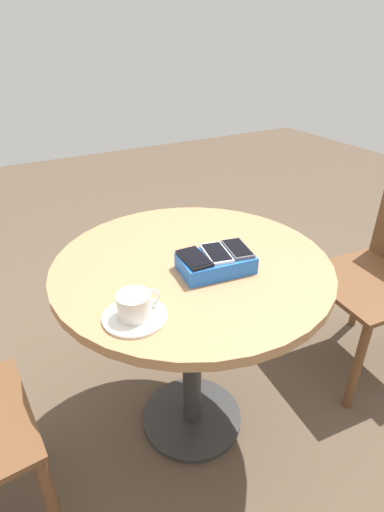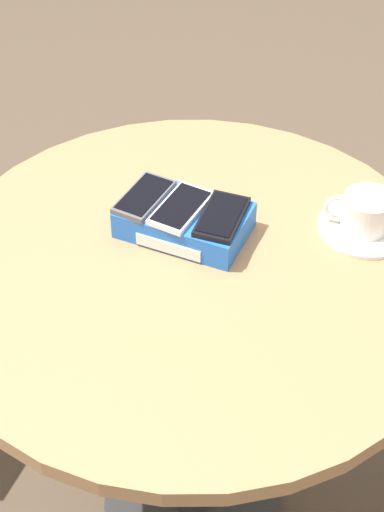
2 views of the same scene
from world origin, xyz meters
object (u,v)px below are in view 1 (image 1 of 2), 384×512
(phone_gray, at_px, (238,249))
(chair_far_side, at_px, (381,279))
(round_table, at_px, (192,296))
(coffee_cup, at_px, (135,304))
(saucer, at_px, (135,317))
(phone_white, at_px, (216,253))
(phone_box, at_px, (216,263))
(phone_black, at_px, (194,258))

(phone_gray, relative_size, chair_far_side, 0.16)
(round_table, height_order, phone_gray, phone_gray)
(round_table, relative_size, coffee_cup, 7.38)
(round_table, height_order, coffee_cup, coffee_cup)
(coffee_cup, bearing_deg, saucer, 5.75)
(coffee_cup, bearing_deg, phone_gray, -166.57)
(phone_white, height_order, saucer, phone_white)
(saucer, relative_size, chair_far_side, 0.20)
(round_table, distance_m, phone_gray, 0.23)
(phone_box, xyz_separation_m, phone_black, (0.07, -0.01, 0.03))
(phone_white, bearing_deg, phone_black, -3.28)
(phone_white, xyz_separation_m, phone_black, (0.07, -0.00, 0.00))
(phone_black, distance_m, saucer, 0.26)
(phone_gray, xyz_separation_m, saucer, (0.37, 0.09, -0.05))
(phone_gray, relative_size, phone_white, 0.97)
(phone_gray, xyz_separation_m, phone_black, (0.14, -0.01, 0.00))
(phone_box, bearing_deg, round_table, -64.75)
(phone_black, bearing_deg, phone_gray, 174.31)
(phone_black, distance_m, chair_far_side, 0.97)
(phone_black, bearing_deg, round_table, -114.24)
(round_table, distance_m, coffee_cup, 0.35)
(phone_black, height_order, saucer, phone_black)
(round_table, distance_m, phone_white, 0.20)
(round_table, relative_size, chair_far_side, 1.08)
(round_table, relative_size, phone_black, 7.05)
(phone_white, distance_m, saucer, 0.32)
(phone_box, bearing_deg, phone_black, -7.38)
(phone_black, relative_size, chair_far_side, 0.15)
(round_table, distance_m, saucer, 0.34)
(round_table, xyz_separation_m, phone_black, (0.03, 0.07, 0.19))
(round_table, xyz_separation_m, phone_gray, (-0.11, 0.08, 0.19))
(phone_white, bearing_deg, phone_gray, 171.80)
(phone_gray, xyz_separation_m, chair_far_side, (-0.77, 0.00, -0.35))
(phone_box, height_order, saucer, phone_box)
(saucer, bearing_deg, chair_far_side, -175.70)
(phone_white, bearing_deg, round_table, -60.70)
(chair_far_side, bearing_deg, phone_black, -1.07)
(phone_box, height_order, coffee_cup, coffee_cup)
(phone_gray, height_order, phone_white, phone_gray)
(coffee_cup, bearing_deg, phone_white, -161.91)
(saucer, distance_m, chair_far_side, 1.18)
(chair_far_side, bearing_deg, phone_white, -0.88)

